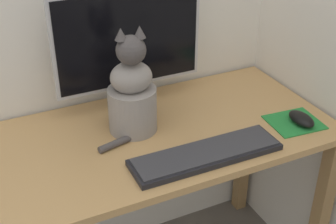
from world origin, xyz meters
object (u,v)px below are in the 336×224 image
object	(u,v)px
monitor	(129,45)
keyboard	(206,154)
cat	(132,94)
computer_mouse_right	(301,119)

from	to	relation	value
monitor	keyboard	xyz separation A→B (m)	(0.09, -0.39, -0.22)
keyboard	cat	xyz separation A→B (m)	(-0.14, 0.24, 0.12)
computer_mouse_right	cat	size ratio (longest dim) A/B	0.30
keyboard	cat	world-z (taller)	cat
keyboard	computer_mouse_right	xyz separation A→B (m)	(0.38, 0.03, 0.01)
computer_mouse_right	cat	world-z (taller)	cat
computer_mouse_right	keyboard	bearing A→B (deg)	-175.81
keyboard	cat	distance (m)	0.30
computer_mouse_right	monitor	bearing A→B (deg)	142.63
keyboard	computer_mouse_right	size ratio (longest dim) A/B	4.34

